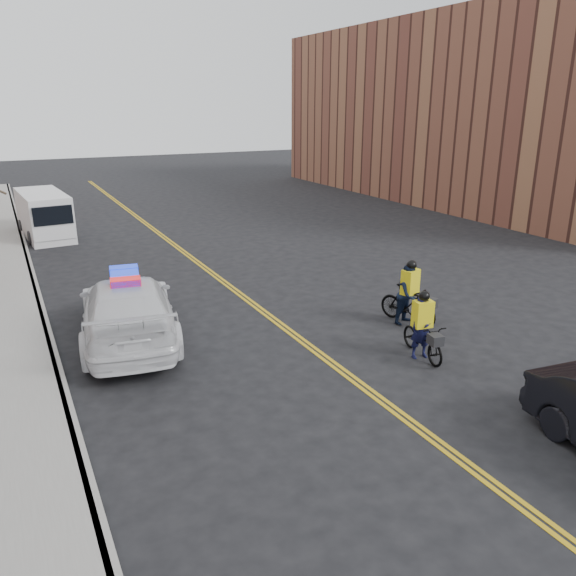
% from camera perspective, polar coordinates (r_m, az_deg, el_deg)
% --- Properties ---
extents(ground, '(120.00, 120.00, 0.00)m').
position_cam_1_polar(ground, '(13.81, 4.60, -7.73)').
color(ground, black).
rests_on(ground, ground).
extents(center_line_left, '(0.10, 60.00, 0.01)m').
position_cam_1_polar(center_line_left, '(20.54, -7.33, 1.02)').
color(center_line_left, gold).
rests_on(center_line_left, ground).
extents(center_line_right, '(0.10, 60.00, 0.01)m').
position_cam_1_polar(center_line_right, '(20.59, -6.92, 1.08)').
color(center_line_right, gold).
rests_on(center_line_right, ground).
extents(curb, '(0.20, 60.00, 0.15)m').
position_cam_1_polar(curb, '(19.46, -23.93, -1.22)').
color(curb, gray).
rests_on(curb, ground).
extents(building_across, '(12.00, 30.00, 11.00)m').
position_cam_1_polar(building_across, '(40.40, 18.79, 16.57)').
color(building_across, brown).
rests_on(building_across, ground).
extents(police_cruiser, '(3.31, 6.17, 1.86)m').
position_cam_1_polar(police_cruiser, '(15.46, -15.96, -2.06)').
color(police_cruiser, white).
rests_on(police_cruiser, ground).
extents(cargo_van, '(2.23, 5.13, 2.09)m').
position_cam_1_polar(cargo_van, '(28.90, -23.49, 6.76)').
color(cargo_van, white).
rests_on(cargo_van, ground).
extents(cyclist_near, '(0.88, 1.85, 1.74)m').
position_cam_1_polar(cyclist_near, '(14.27, 13.39, -4.64)').
color(cyclist_near, black).
rests_on(cyclist_near, ground).
extents(cyclist_far, '(1.05, 1.92, 1.87)m').
position_cam_1_polar(cyclist_far, '(16.37, 12.23, -1.06)').
color(cyclist_far, black).
rests_on(cyclist_far, ground).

